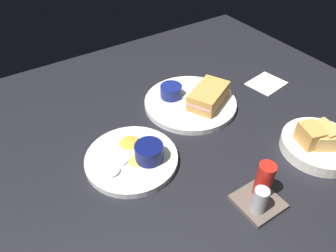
# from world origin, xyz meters

# --- Properties ---
(ground_plane) EXTENTS (1.10, 1.10, 0.03)m
(ground_plane) POSITION_xyz_m (0.00, 0.00, -0.01)
(ground_plane) COLOR black
(plate_sandwich_main) EXTENTS (0.26, 0.26, 0.02)m
(plate_sandwich_main) POSITION_xyz_m (-0.02, -0.09, 0.01)
(plate_sandwich_main) COLOR silver
(plate_sandwich_main) RESTS_ON ground_plane
(sandwich_half_near) EXTENTS (0.15, 0.13, 0.05)m
(sandwich_half_near) POSITION_xyz_m (-0.05, -0.06, 0.04)
(sandwich_half_near) COLOR #C68C42
(sandwich_half_near) RESTS_ON plate_sandwich_main
(ramekin_dark_sauce) EXTENTS (0.06, 0.06, 0.04)m
(ramekin_dark_sauce) POSITION_xyz_m (0.02, -0.14, 0.04)
(ramekin_dark_sauce) COLOR navy
(ramekin_dark_sauce) RESTS_ON plate_sandwich_main
(spoon_by_dark_ramekin) EXTENTS (0.09, 0.07, 0.01)m
(spoon_by_dark_ramekin) POSITION_xyz_m (-0.02, -0.11, 0.02)
(spoon_by_dark_ramekin) COLOR silver
(spoon_by_dark_ramekin) RESTS_ON plate_sandwich_main
(plate_chips_companion) EXTENTS (0.22, 0.22, 0.02)m
(plate_chips_companion) POSITION_xyz_m (0.23, 0.01, 0.01)
(plate_chips_companion) COLOR silver
(plate_chips_companion) RESTS_ON ground_plane
(ramekin_light_gravy) EXTENTS (0.07, 0.07, 0.04)m
(ramekin_light_gravy) POSITION_xyz_m (0.20, 0.04, 0.04)
(ramekin_light_gravy) COLOR #0C144C
(ramekin_light_gravy) RESTS_ON plate_chips_companion
(spoon_by_gravy_ramekin) EXTENTS (0.10, 0.05, 0.01)m
(spoon_by_gravy_ramekin) POSITION_xyz_m (0.28, 0.03, 0.02)
(spoon_by_gravy_ramekin) COLOR silver
(spoon_by_gravy_ramekin) RESTS_ON plate_chips_companion
(plantain_chip_scatter) EXTENTS (0.12, 0.13, 0.01)m
(plantain_chip_scatter) POSITION_xyz_m (0.20, -0.00, 0.02)
(plantain_chip_scatter) COLOR gold
(plantain_chip_scatter) RESTS_ON plate_chips_companion
(bread_basket_rear) EXTENTS (0.18, 0.18, 0.08)m
(bread_basket_rear) POSITION_xyz_m (-0.17, 0.23, 0.02)
(bread_basket_rear) COLOR silver
(bread_basket_rear) RESTS_ON ground_plane
(condiment_caddy) EXTENTS (0.09, 0.09, 0.10)m
(condiment_caddy) POSITION_xyz_m (0.07, 0.26, 0.03)
(condiment_caddy) COLOR brown
(condiment_caddy) RESTS_ON ground_plane
(paper_napkin_folded) EXTENTS (0.12, 0.11, 0.00)m
(paper_napkin_folded) POSITION_xyz_m (-0.28, -0.05, 0.00)
(paper_napkin_folded) COLOR white
(paper_napkin_folded) RESTS_ON ground_plane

